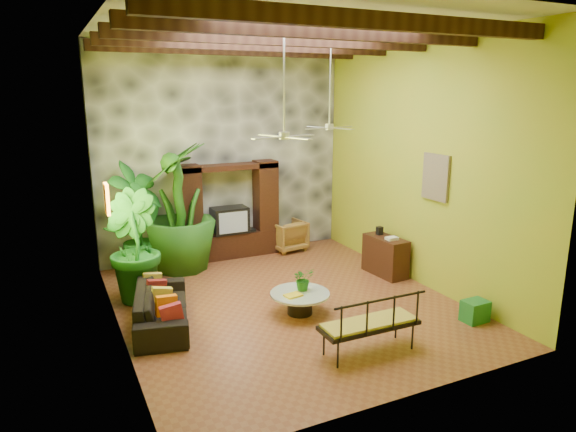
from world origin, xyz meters
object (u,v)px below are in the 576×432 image
coffee_table (300,300)px  green_bin (475,311)px  sofa (162,307)px  tall_plant_c (179,207)px  iron_bench (372,322)px  wicker_armchair (287,235)px  ceiling_fan_front (284,123)px  tall_plant_b (132,246)px  tall_plant_a (138,219)px  side_console (385,256)px  ceiling_fan_back (330,117)px  entertainment_center (229,218)px

coffee_table → green_bin: bearing=-31.7°
sofa → tall_plant_c: (1.01, 2.66, 1.11)m
sofa → iron_bench: iron_bench is taller
sofa → wicker_armchair: (3.79, 2.95, 0.06)m
ceiling_fan_front → tall_plant_b: ceiling_fan_front is taller
tall_plant_c → iron_bench: 5.43m
green_bin → wicker_armchair: bearing=102.7°
ceiling_fan_front → tall_plant_a: ceiling_fan_front is taller
tall_plant_b → side_console: 5.32m
ceiling_fan_back → coffee_table: bearing=-131.7°
sofa → wicker_armchair: wicker_armchair is taller
entertainment_center → iron_bench: (0.35, -5.49, -0.43)m
tall_plant_c → side_console: tall_plant_c is taller
ceiling_fan_back → tall_plant_a: size_ratio=0.75×
sofa → tall_plant_a: tall_plant_a is taller
ceiling_fan_back → sofa: ceiling_fan_back is taller
entertainment_center → green_bin: 5.98m
tall_plant_a → iron_bench: 5.80m
ceiling_fan_front → sofa: ceiling_fan_front is taller
ceiling_fan_back → tall_plant_a: ceiling_fan_back is taller
ceiling_fan_front → side_console: bearing=17.0°
ceiling_fan_front → side_console: (2.85, 0.87, -2.98)m
wicker_armchair → iron_bench: iron_bench is taller
ceiling_fan_front → sofa: size_ratio=0.86×
sofa → coffee_table: sofa is taller
tall_plant_c → iron_bench: size_ratio=1.81×
tall_plant_c → tall_plant_a: bearing=174.8°
ceiling_fan_back → coffee_table: size_ratio=1.73×
tall_plant_a → wicker_armchair: bearing=3.2°
wicker_armchair → iron_bench: 5.50m
tall_plant_a → tall_plant_c: 0.90m
coffee_table → tall_plant_b: bearing=142.6°
ceiling_fan_back → green_bin: bearing=-72.7°
green_bin → tall_plant_c: bearing=128.8°
ceiling_fan_front → sofa: (-2.11, 0.48, -3.08)m
tall_plant_b → green_bin: bearing=-34.6°
entertainment_center → iron_bench: bearing=-86.4°
tall_plant_a → iron_bench: tall_plant_a is taller
entertainment_center → ceiling_fan_back: ceiling_fan_back is taller
ceiling_fan_front → tall_plant_a: bearing=121.5°
entertainment_center → iron_bench: 5.52m
tall_plant_c → iron_bench: bearing=-72.1°
tall_plant_b → iron_bench: 4.78m
sofa → tall_plant_c: bearing=-8.2°
coffee_table → iron_bench: bearing=-80.2°
ceiling_fan_front → coffee_table: ceiling_fan_front is taller
wicker_armchair → tall_plant_c: tall_plant_c is taller
sofa → tall_plant_b: 1.55m
entertainment_center → tall_plant_b: bearing=-146.0°
entertainment_center → tall_plant_c: (-1.30, -0.40, 0.47)m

